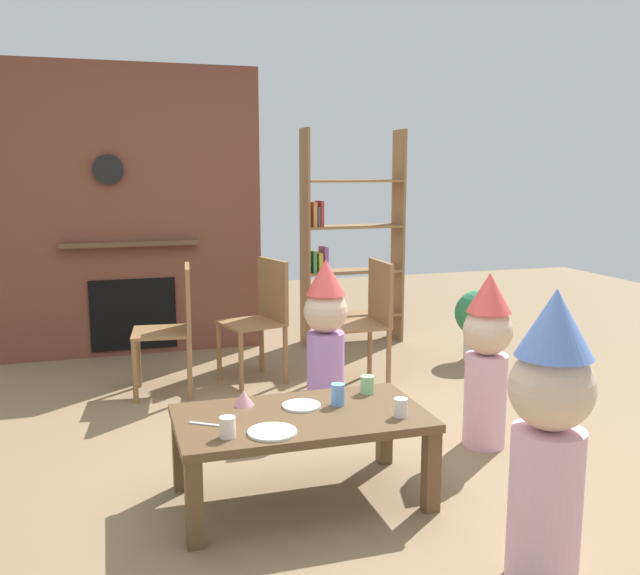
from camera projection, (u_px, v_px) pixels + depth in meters
name	position (u px, v px, depth m)	size (l,w,h in m)	color
ground_plane	(315.00, 459.00, 3.76)	(12.00, 12.00, 0.00)	#846B4C
brick_fireplace_feature	(128.00, 213.00, 5.76)	(2.20, 0.28, 2.40)	brown
bookshelf	(345.00, 247.00, 6.17)	(0.90, 0.28, 1.90)	olive
coffee_table	(301.00, 427.00, 3.24)	(1.16, 0.65, 0.42)	brown
paper_cup_near_left	(367.00, 385.00, 3.53)	(0.07, 0.07, 0.09)	#8CD18C
paper_cup_near_right	(227.00, 427.00, 2.94)	(0.07, 0.07, 0.09)	silver
paper_cup_center	(338.00, 395.00, 3.35)	(0.07, 0.07, 0.11)	#669EE0
paper_cup_far_left	(401.00, 408.00, 3.19)	(0.06, 0.06, 0.09)	silver
paper_plate_front	(302.00, 406.00, 3.33)	(0.19, 0.19, 0.01)	white
paper_plate_rear	(272.00, 432.00, 3.00)	(0.21, 0.21, 0.01)	white
birthday_cake_slice	(244.00, 398.00, 3.35)	(0.10, 0.10, 0.07)	pink
table_fork	(205.00, 424.00, 3.10)	(0.15, 0.02, 0.01)	silver
child_with_cone_hat	(549.00, 431.00, 2.56)	(0.31, 0.31, 1.13)	#EAB2C6
child_in_pink	(487.00, 356.00, 3.87)	(0.27, 0.27, 0.99)	#EAB2C6
child_by_the_chairs	(326.00, 334.00, 4.37)	(0.28, 0.28, 1.00)	#B27FCC
dining_chair_left	(175.00, 322.00, 4.80)	(0.44, 0.44, 0.90)	olive
dining_chair_middle	(262.00, 313.00, 5.10)	(0.50, 0.50, 0.90)	olive
dining_chair_right	(368.00, 314.00, 5.03)	(0.41, 0.41, 0.90)	olive
potted_plant_tall	(477.00, 319.00, 5.66)	(0.37, 0.37, 0.58)	beige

